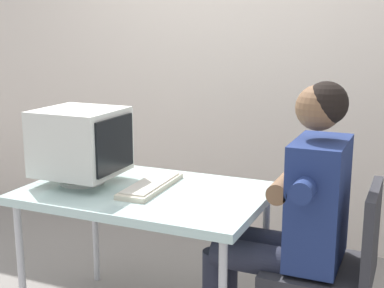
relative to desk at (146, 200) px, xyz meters
name	(u,v)px	position (x,y,z in m)	size (l,w,h in m)	color
wall_back	(282,29)	(0.30, 1.40, 0.82)	(8.00, 0.10, 3.00)	beige
desk	(146,200)	(0.00, 0.00, 0.00)	(1.17, 0.76, 0.74)	#B7B7BC
crt_monitor	(81,142)	(-0.35, -0.03, 0.27)	(0.40, 0.38, 0.38)	silver
keyboard	(151,185)	(0.01, 0.03, 0.07)	(0.17, 0.47, 0.03)	beige
office_chair	(335,263)	(0.91, 0.05, -0.19)	(0.46, 0.46, 0.86)	#4C4C51
person_seated	(292,212)	(0.72, 0.05, 0.02)	(0.74, 0.59, 1.29)	navy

